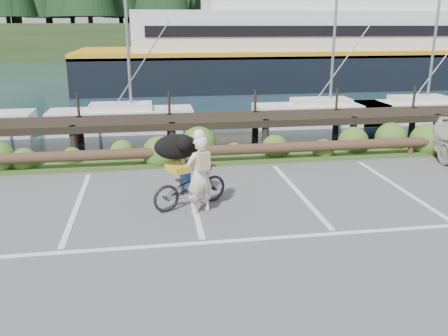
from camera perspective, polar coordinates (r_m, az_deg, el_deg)
The scene contains 7 objects.
ground at distance 9.35m, azimuth -2.77°, elevation -7.94°, with size 72.00×72.00×0.00m, color #4F4F51.
harbor_backdrop at distance 86.95m, azimuth -8.38°, elevation 14.20°, with size 170.00×160.00×30.00m.
vegetation_strip at distance 14.30m, azimuth -5.12°, elevation 1.14°, with size 34.00×1.60×0.10m, color #3D5B21.
log_rail at distance 13.64m, azimuth -4.90°, elevation 0.15°, with size 32.00×0.30×0.60m, color #443021, non-canonical shape.
bicycle at distance 10.56m, azimuth -4.11°, elevation -2.17°, with size 0.64×1.82×0.96m, color black.
cyclist at distance 10.10m, azimuth -2.94°, elevation -0.83°, with size 0.62×0.41×1.70m, color beige.
dog at distance 10.83m, azimuth -5.74°, elevation 2.54°, with size 1.02×0.50×0.59m, color black.
Camera 1 is at (-0.88, -8.43, 3.93)m, focal length 38.00 mm.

